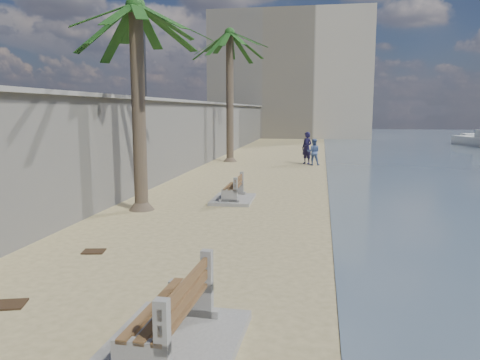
{
  "coord_description": "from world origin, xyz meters",
  "views": [
    {
      "loc": [
        1.67,
        -5.56,
        3.1
      ],
      "look_at": [
        -0.5,
        7.0,
        1.2
      ],
      "focal_mm": 35.0,
      "sensor_mm": 36.0,
      "label": 1
    }
  ],
  "objects": [
    {
      "name": "ground_plane",
      "position": [
        0.0,
        0.0,
        0.0
      ],
      "size": [
        140.0,
        140.0,
        0.0
      ],
      "primitive_type": "plane",
      "color": "tan"
    },
    {
      "name": "seawall",
      "position": [
        -5.2,
        20.0,
        1.75
      ],
      "size": [
        0.45,
        70.0,
        3.5
      ],
      "primitive_type": "cube",
      "color": "gray",
      "rests_on": "ground_plane"
    },
    {
      "name": "wall_cap",
      "position": [
        -5.2,
        20.0,
        3.55
      ],
      "size": [
        0.8,
        70.0,
        0.12
      ],
      "primitive_type": "cube",
      "color": "gray",
      "rests_on": "seawall"
    },
    {
      "name": "end_building",
      "position": [
        -2.0,
        52.0,
        7.0
      ],
      "size": [
        18.0,
        12.0,
        14.0
      ],
      "primitive_type": "cube",
      "color": "#B7AA93",
      "rests_on": "ground_plane"
    },
    {
      "name": "bench_near",
      "position": [
        -0.16,
        -0.19,
        0.45
      ],
      "size": [
        1.74,
        2.5,
        1.03
      ],
      "color": "gray",
      "rests_on": "ground_plane"
    },
    {
      "name": "bench_far",
      "position": [
        -1.27,
        10.05,
        0.37
      ],
      "size": [
        1.42,
        2.04,
        0.84
      ],
      "color": "gray",
      "rests_on": "ground_plane"
    },
    {
      "name": "palm_mid",
      "position": [
        -3.84,
        8.13,
        6.08
      ],
      "size": [
        5.0,
        5.0,
        7.05
      ],
      "color": "brown",
      "rests_on": "ground_plane"
    },
    {
      "name": "palm_back",
      "position": [
        -3.78,
        22.39,
        7.5
      ],
      "size": [
        5.0,
        5.0,
        8.52
      ],
      "color": "brown",
      "rests_on": "ground_plane"
    },
    {
      "name": "streetlight",
      "position": [
        -5.1,
        12.0,
        6.64
      ],
      "size": [
        0.28,
        0.28,
        5.12
      ],
      "color": "#2D2D33",
      "rests_on": "wall_cap"
    },
    {
      "name": "person_a",
      "position": [
        0.88,
        21.87,
        1.07
      ],
      "size": [
        0.93,
        0.9,
        2.14
      ],
      "primitive_type": "imported",
      "rotation": [
        0.0,
        0.0,
        -0.7
      ],
      "color": "#181439",
      "rests_on": "ground_plane"
    },
    {
      "name": "person_b",
      "position": [
        1.27,
        21.32,
        0.84
      ],
      "size": [
        0.84,
        0.67,
        1.68
      ],
      "primitive_type": "imported",
      "rotation": [
        0.0,
        0.0,
        3.19
      ],
      "color": "#465D92",
      "rests_on": "ground_plane"
    },
    {
      "name": "debris_b",
      "position": [
        -3.21,
        0.82,
        0.01
      ],
      "size": [
        0.63,
        0.56,
        0.03
      ],
      "primitive_type": "cube",
      "rotation": [
        0.0,
        0.0,
        0.3
      ],
      "color": "#382616",
      "rests_on": "ground_plane"
    },
    {
      "name": "debris_d",
      "position": [
        -3.22,
        3.72,
        0.01
      ],
      "size": [
        0.53,
        0.46,
        0.03
      ],
      "primitive_type": "cube",
      "rotation": [
        0.0,
        0.0,
        0.2
      ],
      "color": "#382616",
      "rests_on": "ground_plane"
    }
  ]
}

